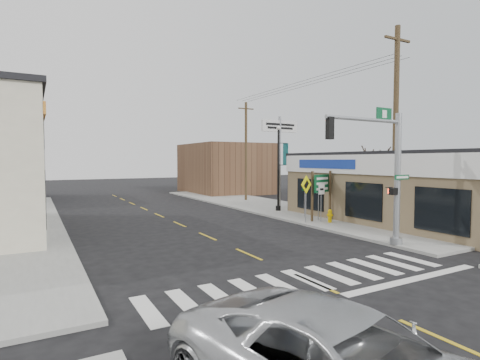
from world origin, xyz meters
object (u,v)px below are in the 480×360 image
fire_hydrant (330,215)px  lamp_post (279,162)px  guide_sign (322,189)px  bare_tree (376,152)px  utility_pole_far (246,150)px  traffic_signal_pole (387,164)px  utility_pole_near (396,127)px  dance_center_sign (280,139)px

fire_hydrant → lamp_post: bearing=85.9°
guide_sign → fire_hydrant: guide_sign is taller
bare_tree → guide_sign: bearing=132.9°
lamp_post → bare_tree: 7.38m
bare_tree → utility_pole_far: (-0.19, 14.54, 0.47)m
traffic_signal_pole → guide_sign: 6.92m
utility_pole_near → fire_hydrant: bearing=109.9°
fire_hydrant → dance_center_sign: (1.41, 7.11, 4.78)m
fire_hydrant → utility_pole_far: utility_pole_far is taller
lamp_post → utility_pole_far: size_ratio=0.69×
traffic_signal_pole → utility_pole_far: 19.18m
bare_tree → utility_pole_far: 14.55m
fire_hydrant → dance_center_sign: size_ratio=0.11×
guide_sign → lamp_post: bearing=67.9°
fire_hydrant → guide_sign: bearing=86.8°
traffic_signal_pole → utility_pole_far: (3.98, 18.73, 1.09)m
dance_center_sign → utility_pole_far: size_ratio=0.78×
lamp_post → dance_center_sign: 2.40m
traffic_signal_pole → lamp_post: bearing=76.7°
traffic_signal_pole → utility_pole_near: size_ratio=0.56×
dance_center_sign → utility_pole_near: size_ratio=0.67×
lamp_post → utility_pole_far: (1.50, 7.38, 1.01)m
bare_tree → utility_pole_near: size_ratio=0.50×
dance_center_sign → utility_pole_far: 6.05m
bare_tree → dance_center_sign: bearing=94.6°
fire_hydrant → bare_tree: size_ratio=0.15×
utility_pole_near → utility_pole_far: bearing=87.9°
dance_center_sign → traffic_signal_pole: bearing=-107.2°
lamp_post → bare_tree: lamp_post is taller
traffic_signal_pole → bare_tree: size_ratio=1.12×
guide_sign → utility_pole_near: (1.16, -4.19, 3.40)m
guide_sign → utility_pole_far: size_ratio=0.34×
fire_hydrant → dance_center_sign: bearing=78.8°
traffic_signal_pole → dance_center_sign: dance_center_sign is taller
fire_hydrant → utility_pole_far: (1.91, 13.10, 4.10)m
traffic_signal_pole → utility_pole_near: 4.38m
lamp_post → utility_pole_near: bearing=-70.4°
guide_sign → lamp_post: lamp_post is taller
traffic_signal_pole → utility_pole_near: bearing=33.1°
traffic_signal_pole → utility_pole_near: (3.28, 2.22, 1.88)m
guide_sign → utility_pole_far: 12.73m
traffic_signal_pole → guide_sign: (2.11, 6.41, -1.52)m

